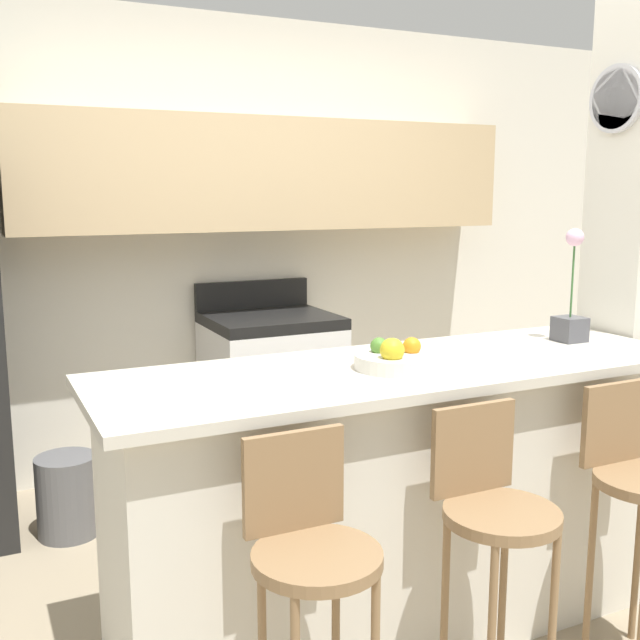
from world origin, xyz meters
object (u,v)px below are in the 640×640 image
trash_bin (67,496)px  stove_range (271,394)px  orchid_vase (571,308)px  bar_stool_mid (493,518)px  fruit_bowl (396,359)px  bar_stool_left (311,561)px  bar_stool_right (638,484)px

trash_bin → stove_range: bearing=15.6°
stove_range → orchid_vase: size_ratio=2.37×
orchid_vase → trash_bin: orchid_vase is taller
orchid_vase → bar_stool_mid: bearing=-145.1°
stove_range → fruit_bowl: bearing=-97.2°
bar_stool_left → bar_stool_right: same height
orchid_vase → fruit_bowl: size_ratio=1.57×
bar_stool_mid → fruit_bowl: 0.61m
stove_range → orchid_vase: bearing=-66.9°
stove_range → bar_stool_left: stove_range is taller
bar_stool_left → orchid_vase: orchid_vase is taller
bar_stool_right → orchid_vase: size_ratio=2.11×
orchid_vase → trash_bin: (-1.82, 1.24, -0.94)m
bar_stool_left → orchid_vase: size_ratio=2.11×
bar_stool_left → bar_stool_mid: same height
bar_stool_left → orchid_vase: (1.41, 0.57, 0.50)m
bar_stool_left → orchid_vase: 1.60m
stove_range → bar_stool_right: 2.18m
bar_stool_mid → fruit_bowl: bearing=97.6°
orchid_vase → trash_bin: bearing=145.7°
bar_stool_left → bar_stool_right: 1.19m
bar_stool_right → trash_bin: bar_stool_right is taller
bar_stool_left → bar_stool_mid: (0.60, 0.00, 0.00)m
bar_stool_right → orchid_vase: 0.78m
trash_bin → bar_stool_mid: bearing=-60.9°
stove_range → bar_stool_mid: (-0.15, -2.13, 0.17)m
stove_range → bar_stool_right: stove_range is taller
orchid_vase → trash_bin: 2.39m
bar_stool_right → orchid_vase: bearing=69.2°
stove_range → fruit_bowl: (-0.21, -1.66, 0.56)m
bar_stool_mid → trash_bin: bearing=119.1°
bar_stool_left → fruit_bowl: bearing=41.1°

